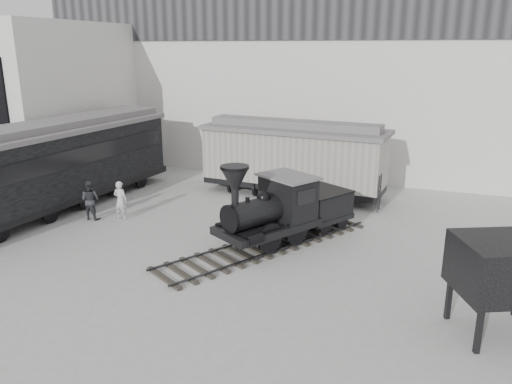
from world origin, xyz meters
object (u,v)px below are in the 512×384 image
at_px(locomotive, 281,213).
at_px(visitor_b, 90,200).
at_px(boxcar, 293,156).
at_px(visitor_a, 121,200).
at_px(passenger_coach, 55,165).
at_px(coal_hopper, 505,274).

bearing_deg(locomotive, visitor_b, -147.62).
distance_m(boxcar, visitor_a, 9.15).
height_order(visitor_a, visitor_b, visitor_b).
bearing_deg(visitor_a, passenger_coach, -4.97).
xyz_separation_m(locomotive, visitor_b, (-9.06, -0.20, -0.35)).
height_order(boxcar, visitor_a, boxcar).
bearing_deg(boxcar, visitor_a, -129.62).
bearing_deg(coal_hopper, locomotive, 125.79).
height_order(passenger_coach, coal_hopper, passenger_coach).
distance_m(visitor_a, coal_hopper, 16.06).
relative_size(visitor_b, coal_hopper, 0.59).
height_order(boxcar, visitor_b, boxcar).
distance_m(locomotive, coal_hopper, 8.79).
bearing_deg(visitor_b, locomotive, 179.96).
xyz_separation_m(visitor_a, coal_hopper, (15.35, -4.66, 0.89)).
height_order(locomotive, visitor_a, locomotive).
height_order(passenger_coach, visitor_b, passenger_coach).
bearing_deg(visitor_a, boxcar, -136.20).
relative_size(locomotive, boxcar, 0.94).
height_order(passenger_coach, visitor_a, passenger_coach).
xyz_separation_m(locomotive, passenger_coach, (-11.47, 0.48, 0.93)).
bearing_deg(passenger_coach, boxcar, 37.50).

